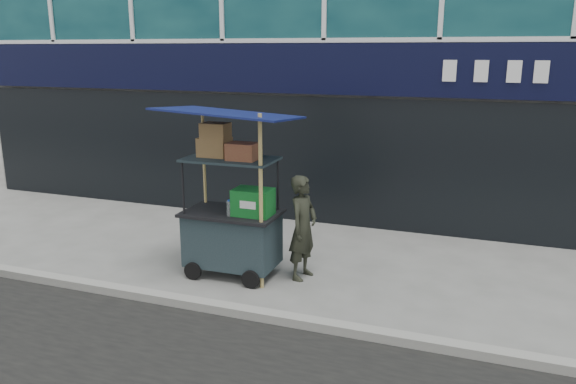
% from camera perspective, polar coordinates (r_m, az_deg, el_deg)
% --- Properties ---
extents(ground, '(80.00, 80.00, 0.00)m').
position_cam_1_polar(ground, '(7.46, -5.41, -11.56)').
color(ground, slate).
rests_on(ground, ground).
extents(curb, '(80.00, 0.18, 0.12)m').
position_cam_1_polar(curb, '(7.27, -6.11, -11.76)').
color(curb, gray).
rests_on(curb, ground).
extents(vendor_cart, '(1.85, 1.31, 2.49)m').
position_cam_1_polar(vendor_cart, '(8.18, -5.62, -2.61)').
color(vendor_cart, black).
rests_on(vendor_cart, ground).
extents(vendor_man, '(0.46, 0.61, 1.53)m').
position_cam_1_polar(vendor_man, '(8.06, 1.53, -3.63)').
color(vendor_man, black).
rests_on(vendor_man, ground).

